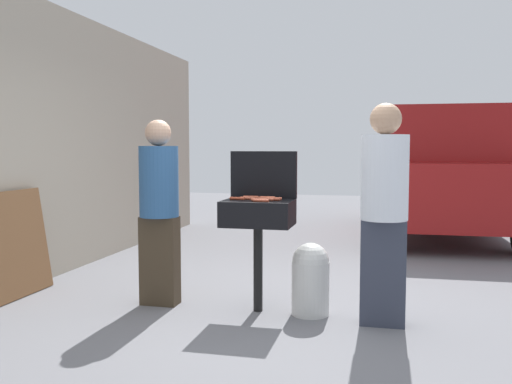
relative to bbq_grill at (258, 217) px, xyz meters
The scene contains 20 objects.
ground_plane 0.84m from the bbq_grill, 29.58° to the left, with size 24.00×24.00×0.00m, color slate.
house_wall_side 2.89m from the bbq_grill, 157.55° to the left, with size 0.24×8.00×2.98m, color #B2A893.
bbq_grill is the anchor object (origin of this frame).
grill_lid_open 0.42m from the bbq_grill, 90.00° to the left, with size 0.60×0.05×0.42m, color black.
hot_dog_0 0.21m from the bbq_grill, ahead, with size 0.03×0.03×0.13m, color #B74C33.
hot_dog_1 0.23m from the bbq_grill, 126.68° to the left, with size 0.03×0.03×0.13m, color #B74C33.
hot_dog_2 0.21m from the bbq_grill, 16.66° to the left, with size 0.03×0.03×0.13m, color #C6593D.
hot_dog_3 0.20m from the bbq_grill, 131.90° to the left, with size 0.03×0.03×0.13m, color #C6593D.
hot_dog_4 0.21m from the bbq_grill, 64.57° to the left, with size 0.03×0.03×0.13m, color #C6593D.
hot_dog_5 0.19m from the bbq_grill, 73.93° to the right, with size 0.03×0.03×0.13m, color #C6593D.
hot_dog_6 0.17m from the bbq_grill, 104.18° to the left, with size 0.03×0.03×0.13m, color #B74C33.
hot_dog_7 0.18m from the bbq_grill, 28.63° to the right, with size 0.03×0.03×0.13m, color #C6593D.
hot_dog_8 0.19m from the bbq_grill, 161.89° to the left, with size 0.03×0.03×0.13m, color #C6593D.
hot_dog_9 0.23m from the bbq_grill, 68.32° to the right, with size 0.03×0.03×0.13m, color #B74C33.
hot_dog_10 0.24m from the bbq_grill, behind, with size 0.03×0.03×0.13m, color #AD4228.
propane_tank 0.68m from the bbq_grill, ahead, with size 0.32×0.32×0.62m.
person_left 0.92m from the bbq_grill, behind, with size 0.35×0.35×1.67m.
person_right 1.08m from the bbq_grill, ahead, with size 0.37×0.37×1.77m.
parked_minivan 5.19m from the bbq_grill, 68.06° to the left, with size 2.12×4.45×2.02m.
leaning_board 2.37m from the bbq_grill, behind, with size 0.03×0.90×1.02m, color brown.
Camera 1 is at (0.95, -4.71, 1.42)m, focal length 39.05 mm.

